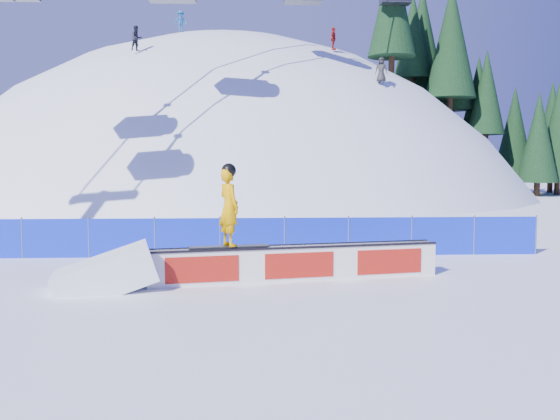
{
  "coord_description": "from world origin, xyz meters",
  "views": [
    {
      "loc": [
        1.84,
        -14.7,
        2.92
      ],
      "look_at": [
        2.75,
        2.39,
        1.6
      ],
      "focal_mm": 40.0,
      "sensor_mm": 36.0,
      "label": 1
    }
  ],
  "objects": [
    {
      "name": "snowboarder",
      "position": [
        1.41,
        0.2,
        1.87
      ],
      "size": [
        1.96,
        0.82,
        2.02
      ],
      "rotation": [
        0.0,
        0.0,
        2.09
      ],
      "color": "black",
      "rests_on": "rail_box"
    },
    {
      "name": "ground",
      "position": [
        0.0,
        0.0,
        0.0
      ],
      "size": [
        160.0,
        160.0,
        0.0
      ],
      "primitive_type": "plane",
      "color": "white",
      "rests_on": "ground"
    },
    {
      "name": "snow_hill",
      "position": [
        0.0,
        42.0,
        -18.0
      ],
      "size": [
        64.0,
        64.0,
        64.0
      ],
      "color": "white",
      "rests_on": "ground"
    },
    {
      "name": "distant_skiers",
      "position": [
        1.45,
        31.42,
        11.89
      ],
      "size": [
        17.38,
        9.61,
        6.64
      ],
      "color": "black",
      "rests_on": "ground"
    },
    {
      "name": "treeline",
      "position": [
        22.09,
        41.35,
        10.34
      ],
      "size": [
        21.77,
        10.32,
        21.83
      ],
      "color": "#321F14",
      "rests_on": "ground"
    },
    {
      "name": "safety_fence",
      "position": [
        0.0,
        4.5,
        0.6
      ],
      "size": [
        22.05,
        0.05,
        1.3
      ],
      "color": "#0D24C9",
      "rests_on": "ground"
    },
    {
      "name": "snow_ramp",
      "position": [
        -1.41,
        -0.36,
        0.0
      ],
      "size": [
        2.61,
        1.91,
        1.47
      ],
      "primitive_type": null,
      "rotation": [
        0.0,
        -0.31,
        0.2
      ],
      "color": "white",
      "rests_on": "ground"
    },
    {
      "name": "rail_box",
      "position": [
        3.07,
        0.52,
        0.43
      ],
      "size": [
        7.26,
        1.92,
        0.88
      ],
      "rotation": [
        0.0,
        0.0,
        0.2
      ],
      "color": "silver",
      "rests_on": "ground"
    }
  ]
}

